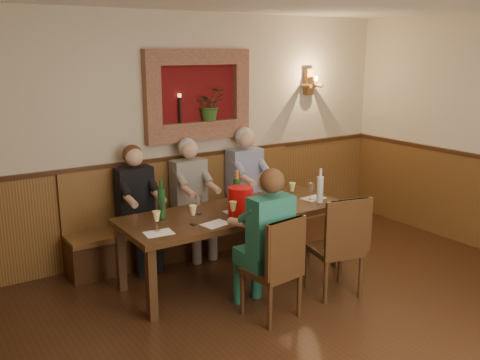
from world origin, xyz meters
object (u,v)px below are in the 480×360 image
object	(u,v)px
water_bottle	(320,189)
bench	(192,225)
chair_near_right	(335,265)
wine_bottle_green_a	(237,193)
person_bench_left	(139,218)
wine_bottle_green_b	(162,203)
chair_near_left	(272,287)
person_bench_mid	(193,208)
dining_table	(235,217)
person_bench_right	(249,196)
person_chair_front	(264,253)
spittoon_bucket	(241,201)

from	to	relation	value
water_bottle	bench	bearing A→B (deg)	127.94
chair_near_right	wine_bottle_green_a	size ratio (longest dim) A/B	2.44
chair_near_right	water_bottle	distance (m)	0.91
person_bench_left	wine_bottle_green_b	distance (m)	0.76
bench	water_bottle	size ratio (longest dim) A/B	7.95
wine_bottle_green_a	water_bottle	world-z (taller)	wine_bottle_green_a
person_bench_left	water_bottle	bearing A→B (deg)	-33.60
chair_near_left	person_bench_mid	bearing A→B (deg)	78.66
chair_near_right	wine_bottle_green_b	xyz separation A→B (m)	(-1.37, 1.03, 0.61)
dining_table	person_bench_right	bearing A→B (deg)	48.13
bench	person_chair_front	distance (m)	1.75
spittoon_bucket	person_chair_front	bearing A→B (deg)	-103.59
person_bench_right	water_bottle	world-z (taller)	person_bench_right
bench	water_bottle	distance (m)	1.63
chair_near_right	person_bench_right	world-z (taller)	person_bench_right
chair_near_right	wine_bottle_green_a	world-z (taller)	wine_bottle_green_a
person_bench_right	dining_table	bearing A→B (deg)	-131.87
bench	person_chair_front	xyz separation A→B (m)	(-0.18, -1.72, 0.24)
water_bottle	wine_bottle_green_a	bearing A→B (deg)	162.18
dining_table	person_bench_left	size ratio (longest dim) A/B	1.75
chair_near_right	spittoon_bucket	distance (m)	1.13
person_chair_front	wine_bottle_green_b	bearing A→B (deg)	121.16
person_chair_front	wine_bottle_green_a	size ratio (longest dim) A/B	3.32
bench	person_bench_left	xyz separation A→B (m)	(-0.72, -0.10, 0.24)
bench	person_bench_left	world-z (taller)	person_bench_left
spittoon_bucket	person_bench_right	bearing A→B (deg)	51.88
person_bench_left	wine_bottle_green_a	bearing A→B (deg)	-46.78
wine_bottle_green_b	water_bottle	world-z (taller)	wine_bottle_green_b
person_bench_mid	spittoon_bucket	size ratio (longest dim) A/B	4.85
chair_near_left	person_bench_mid	distance (m)	1.77
chair_near_left	water_bottle	xyz separation A→B (m)	(1.12, 0.64, 0.62)
wine_bottle_green_b	spittoon_bucket	bearing A→B (deg)	-24.03
chair_near_left	person_chair_front	distance (m)	0.31
wine_bottle_green_a	water_bottle	bearing A→B (deg)	-17.82
dining_table	chair_near_right	xyz separation A→B (m)	(0.62, -0.87, -0.38)
bench	person_chair_front	bearing A→B (deg)	-95.99
chair_near_right	wine_bottle_green_b	size ratio (longest dim) A/B	2.60
chair_near_right	wine_bottle_green_b	distance (m)	1.82
person_bench_left	water_bottle	xyz separation A→B (m)	(1.66, -1.10, 0.34)
spittoon_bucket	chair_near_left	bearing A→B (deg)	-101.19
person_bench_left	spittoon_bucket	bearing A→B (deg)	-55.45
chair_near_left	bench	bearing A→B (deg)	77.58
person_bench_left	chair_near_left	bearing A→B (deg)	-72.82
wine_bottle_green_a	chair_near_right	bearing A→B (deg)	-57.22
chair_near_right	water_bottle	size ratio (longest dim) A/B	2.70
bench	wine_bottle_green_a	size ratio (longest dim) A/B	7.21
bench	wine_bottle_green_b	xyz separation A→B (m)	(-0.75, -0.78, 0.58)
spittoon_bucket	person_bench_mid	bearing A→B (deg)	90.71
dining_table	person_bench_mid	bearing A→B (deg)	92.93
chair_near_left	person_bench_right	size ratio (longest dim) A/B	0.67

